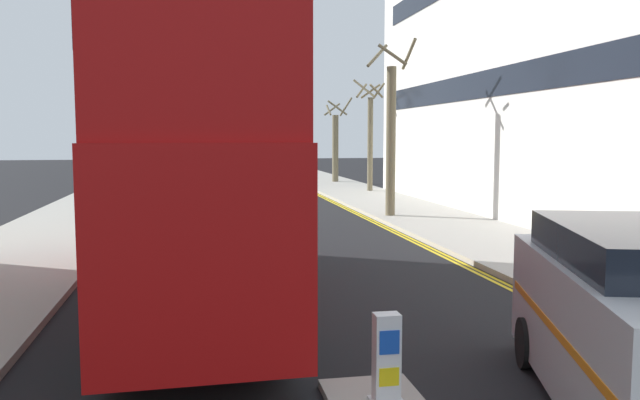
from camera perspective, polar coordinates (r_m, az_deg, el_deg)
The scene contains 10 objects.
sidewalk_right at distance 20.16m, azimuth 14.29°, elevation -3.22°, with size 4.00×80.00×0.14m, color #ADA89E.
sidewalk_left at distance 18.85m, azimuth -24.53°, elevation -4.16°, with size 4.00×80.00×0.14m, color #ADA89E.
kerb_line_outer at distance 17.54m, azimuth 10.80°, elevation -4.67°, with size 0.10×56.00×0.01m, color yellow.
kerb_line_inner at distance 17.48m, azimuth 10.31°, elevation -4.69°, with size 0.10×56.00×0.01m, color yellow.
keep_left_bollard at distance 7.25m, azimuth 5.90°, elevation -14.57°, with size 0.36×0.28×1.11m.
double_decker_bus_away at distance 12.20m, azimuth -11.36°, elevation 5.15°, with size 3.01×10.87×5.64m.
street_tree_near at distance 42.84m, azimuth 1.38°, elevation 4.95°, with size 1.73×1.70×5.53m.
street_tree_mid at distance 24.41m, azimuth 6.31°, elevation 5.77°, with size 1.70×1.66×6.55m.
street_tree_far at distance 35.66m, azimuth 4.46°, elevation 5.75°, with size 1.72×1.83×6.08m.
townhouse_terrace_right at distance 26.91m, azimuth 25.14°, elevation 12.64°, with size 10.08×28.00×13.28m.
Camera 1 is at (-1.96, -2.05, 3.11)m, focal length 36.14 mm.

